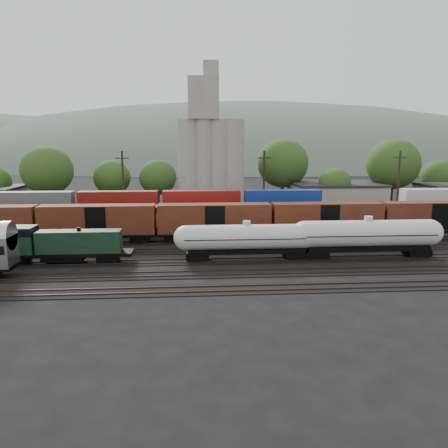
{
  "coord_description": "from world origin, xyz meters",
  "views": [
    {
      "loc": [
        -0.32,
        -52.72,
        12.88
      ],
      "look_at": [
        3.64,
        2.0,
        3.0
      ],
      "focal_mm": 35.0,
      "sensor_mm": 36.0,
      "label": 1
    }
  ],
  "objects": [
    {
      "name": "distant_hills",
      "position": [
        23.92,
        260.0,
        -20.56
      ],
      "size": [
        860.0,
        286.0,
        130.0
      ],
      "color": "#59665B",
      "rests_on": "ground"
    },
    {
      "name": "boxcar_string",
      "position": [
        -20.54,
        5.0,
        3.12
      ],
      "size": [
        122.8,
        2.9,
        4.2
      ],
      "color": "black",
      "rests_on": "ground"
    },
    {
      "name": "ground",
      "position": [
        0.0,
        0.0,
        0.0
      ],
      "size": [
        600.0,
        600.0,
        0.0
      ],
      "primitive_type": "plane",
      "color": "black"
    },
    {
      "name": "grain_silo",
      "position": [
        3.28,
        36.0,
        11.26
      ],
      "size": [
        13.4,
        5.0,
        29.0
      ],
      "color": "#9A978D",
      "rests_on": "ground"
    },
    {
      "name": "utility_poles",
      "position": [
        0.0,
        22.0,
        6.21
      ],
      "size": [
        122.2,
        0.36,
        12.0
      ],
      "color": "black",
      "rests_on": "ground"
    },
    {
      "name": "orange_locomotive",
      "position": [
        -2.87,
        10.0,
        2.33
      ],
      "size": [
        16.2,
        2.7,
        4.05
      ],
      "color": "black",
      "rests_on": "ground"
    },
    {
      "name": "industrial_sheds",
      "position": [
        6.63,
        35.25,
        2.56
      ],
      "size": [
        119.38,
        17.26,
        5.1
      ],
      "color": "#9E937F",
      "rests_on": "ground"
    },
    {
      "name": "tree_band",
      "position": [
        8.64,
        39.01,
        7.52
      ],
      "size": [
        166.27,
        22.39,
        14.31
      ],
      "color": "black",
      "rests_on": "ground"
    },
    {
      "name": "tank_car_b",
      "position": [
        19.68,
        -5.0,
        2.76
      ],
      "size": [
        17.74,
        3.18,
        4.65
      ],
      "color": "silver",
      "rests_on": "ground"
    },
    {
      "name": "tank_car_a",
      "position": [
        5.68,
        -5.0,
        2.56
      ],
      "size": [
        16.38,
        2.93,
        4.29
      ],
      "color": "silver",
      "rests_on": "ground"
    },
    {
      "name": "container_wall",
      "position": [
        -9.17,
        15.0,
        2.6
      ],
      "size": [
        161.73,
        2.6,
        5.8
      ],
      "color": "black",
      "rests_on": "ground"
    },
    {
      "name": "tracks",
      "position": [
        0.0,
        0.0,
        0.05
      ],
      "size": [
        180.0,
        33.2,
        0.2
      ],
      "color": "black",
      "rests_on": "ground"
    },
    {
      "name": "green_locomotive",
      "position": [
        -15.4,
        -5.0,
        2.29
      ],
      "size": [
        15.04,
        2.65,
        3.98
      ],
      "color": "black",
      "rests_on": "ground"
    }
  ]
}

